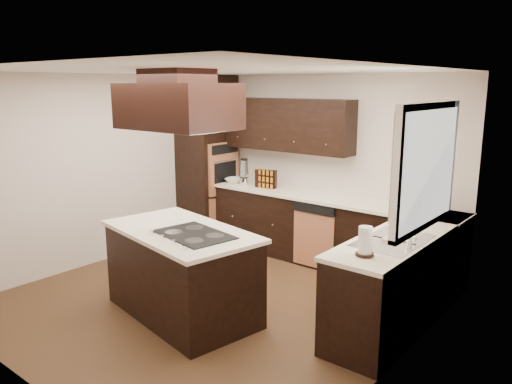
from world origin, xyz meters
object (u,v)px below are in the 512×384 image
(oven_column, at_px, (207,170))
(range_hood, at_px, (178,106))
(island, at_px, (182,274))
(spice_rack, at_px, (266,179))

(oven_column, relative_size, range_hood, 2.02)
(range_hood, bearing_deg, island, 143.04)
(island, relative_size, range_hood, 1.56)
(oven_column, xyz_separation_m, island, (1.75, -2.16, -0.62))
(range_hood, distance_m, spice_rack, 2.65)
(island, xyz_separation_m, spice_rack, (-0.62, 2.19, 0.61))
(oven_column, height_order, range_hood, range_hood)
(island, bearing_deg, spice_rack, 116.08)
(island, distance_m, range_hood, 1.73)
(spice_rack, bearing_deg, island, -91.24)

